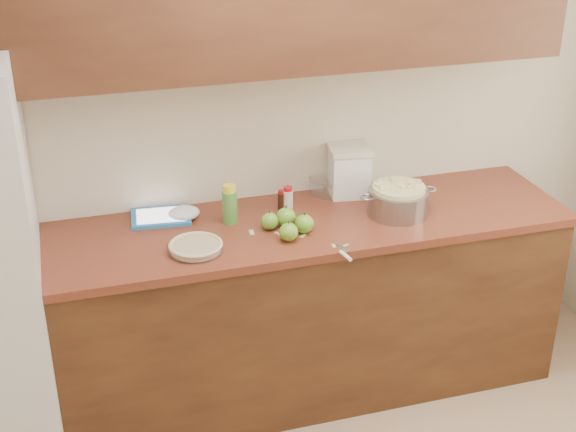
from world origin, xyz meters
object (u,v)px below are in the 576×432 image
object	(u,v)px
colander	(398,201)
tablet	(161,217)
pie	(196,247)
flour_canister	(349,170)

from	to	relation	value
colander	tablet	size ratio (longest dim) A/B	1.31
pie	flour_canister	bearing A→B (deg)	24.47
colander	flour_canister	bearing A→B (deg)	116.27
colander	tablet	xyz separation A→B (m)	(-1.07, 0.26, -0.06)
colander	flour_canister	xyz separation A→B (m)	(-0.14, 0.28, 0.06)
pie	tablet	xyz separation A→B (m)	(-0.10, 0.36, -0.01)
colander	flour_canister	size ratio (longest dim) A/B	1.54
pie	flour_canister	world-z (taller)	flour_canister
pie	colander	bearing A→B (deg)	5.58
pie	colander	size ratio (longest dim) A/B	0.64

